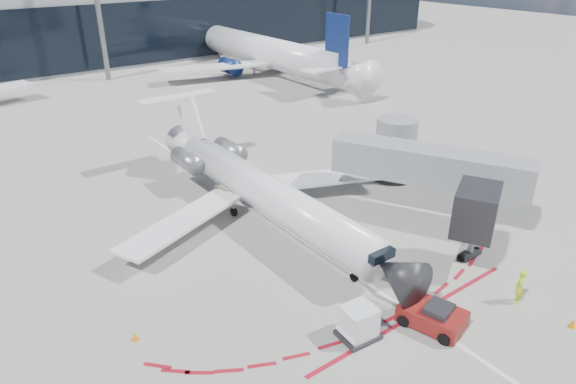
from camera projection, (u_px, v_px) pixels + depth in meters
ground at (281, 225)px, 34.11m from camera, size 260.00×260.00×0.00m
apron_centerline at (264, 214)px, 35.56m from camera, size 0.25×40.00×0.01m
apron_stop_bar at (415, 315)px, 25.77m from camera, size 14.00×0.25×0.01m
terminal_building at (29, 7)px, 77.50m from camera, size 150.00×24.15×24.00m
jet_bridge at (419, 164)px, 35.89m from camera, size 10.03×15.20×4.90m
regional_jet at (259, 188)px, 34.27m from camera, size 20.87×25.74×6.45m
pushback_tug at (432, 316)px, 24.89m from camera, size 2.69×4.93×1.26m
ramp_worker at (520, 287)px, 26.33m from camera, size 0.83×0.71×1.93m
uld_container at (359, 323)px, 23.97m from camera, size 1.93×1.69×1.70m
safety_cone_left at (135, 336)px, 24.06m from camera, size 0.32×0.32×0.45m
safety_cone_right at (573, 323)px, 24.88m from camera, size 0.34×0.34×0.48m
bg_airliner_1 at (263, 30)px, 73.37m from camera, size 37.22×39.41×12.04m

